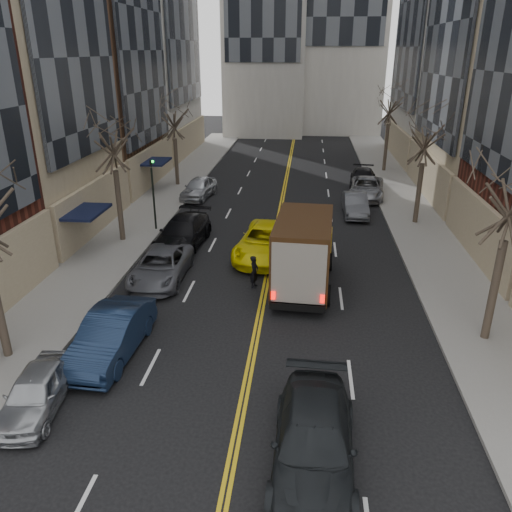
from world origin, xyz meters
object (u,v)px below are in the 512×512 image
Objects in this scene: observer_sedan at (314,441)px; taxi at (266,242)px; pedestrian at (254,272)px; ups_truck at (304,252)px.

taxi is at bearing 101.29° from observer_sedan.
pedestrian is (-2.72, 10.72, -0.01)m from observer_sedan.
taxi is (-2.04, 3.61, -0.95)m from ups_truck.
taxi is at bearing 10.44° from pedestrian.
observer_sedan is (0.45, -11.00, -0.99)m from ups_truck.
observer_sedan is 14.82m from taxi.
ups_truck is at bearing 93.97° from observer_sedan.
observer_sedan is at bearing -84.40° from ups_truck.
ups_truck is 11.05m from observer_sedan.
taxi is (-2.49, 14.60, 0.05)m from observer_sedan.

